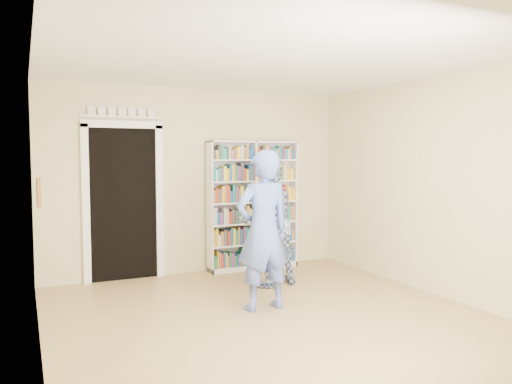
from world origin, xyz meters
The scene contains 11 objects.
floor centered at (0.00, 0.00, 0.00)m, with size 5.00×5.00×0.00m, color #9F7C4D.
ceiling centered at (0.00, 0.00, 2.70)m, with size 5.00×5.00×0.00m, color white.
wall_back centered at (0.00, 2.50, 1.35)m, with size 4.50×4.50×0.00m, color beige.
wall_left centered at (-2.25, 0.00, 1.35)m, with size 5.00×5.00×0.00m, color beige.
wall_right centered at (2.25, 0.00, 1.35)m, with size 5.00×5.00×0.00m, color beige.
bookshelf centered at (0.80, 2.34, 0.98)m, with size 1.41×0.26×1.94m.
doorway centered at (-1.10, 2.48, 1.18)m, with size 1.10×0.08×2.43m.
wall_art centered at (-2.23, 0.20, 1.40)m, with size 0.03×0.25×0.25m, color brown.
man_blue centered at (0.05, 0.44, 0.89)m, with size 0.65×0.43×1.78m, color #546CBA.
man_plaid centered at (0.56, 1.36, 0.85)m, with size 0.83×0.64×1.70m, color navy.
paper_sheet centered at (0.64, 1.18, 0.93)m, with size 0.20×0.01×0.28m, color white.
Camera 1 is at (-2.35, -4.50, 1.71)m, focal length 35.00 mm.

